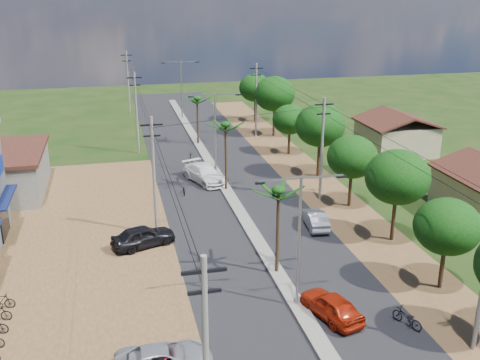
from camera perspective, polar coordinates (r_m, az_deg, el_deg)
The scene contains 33 objects.
ground at distance 33.69m, azimuth 5.75°, elevation -12.62°, with size 160.00×160.00×0.00m, color black.
road at distance 46.57m, azimuth -0.15°, elevation -3.14°, with size 12.00×110.00×0.04m, color black.
median at distance 49.27m, azimuth -0.94°, elevation -1.77°, with size 1.00×90.00×0.18m, color #605E56.
dirt_lot_west at distance 39.55m, azimuth -19.62°, elevation -8.59°, with size 18.00×46.00×0.04m, color #50371B.
dirt_shoulder_east at distance 49.05m, azimuth 9.58°, elevation -2.24°, with size 5.00×90.00×0.03m, color #50371B.
house_east_far at distance 64.81m, azimuth 15.60°, elevation 4.79°, with size 7.60×7.50×4.60m.
tree_east_b at distance 35.68m, azimuth 20.32°, elevation -4.46°, with size 4.00×4.00×5.83m.
tree_east_c at distance 41.18m, azimuth 15.70°, elevation 0.27°, with size 4.60×4.60×6.83m.
tree_east_d at distance 47.15m, azimuth 11.34°, elevation 2.33°, with size 4.20×4.20×6.13m.
tree_east_e at distance 54.14m, azimuth 8.14°, elevation 5.50°, with size 4.80×4.80×7.14m.
tree_east_f at distance 61.60m, azimuth 5.08°, elevation 6.13°, with size 3.80×3.80×5.52m.
tree_east_g at distance 68.98m, azimuth 3.52°, elevation 8.72°, with size 5.00×5.00×7.38m.
tree_east_h at distance 76.59m, azimuth 1.57°, elevation 9.34°, with size 4.40×4.40×6.52m.
palm_median_near at distance 34.67m, azimuth 3.95°, elevation -1.41°, with size 2.00×2.00×6.15m.
palm_median_mid at distance 49.40m, azimuth -1.47°, elevation 5.35°, with size 2.00×2.00×6.55m.
palm_median_far at distance 64.93m, azimuth -4.38°, elevation 8.07°, with size 2.00×2.00×5.85m.
streetlight_near at distance 31.44m, azimuth 6.04°, elevation -5.18°, with size 5.10×0.18×8.00m.
streetlight_mid at distance 54.43m, azimuth -2.54°, elevation 5.43°, with size 5.10×0.18×8.00m.
streetlight_far at distance 78.66m, azimuth -5.99°, elevation 9.61°, with size 5.10×0.18×8.00m.
utility_pole_w_a at distance 21.51m, azimuth -3.48°, elevation -17.81°, with size 1.60×0.24×9.00m.
utility_pole_w_b at distance 41.16m, azimuth -8.74°, elevation 0.62°, with size 1.60×0.24×9.00m.
utility_pole_w_c at distance 62.40m, azimuth -10.48°, elevation 6.88°, with size 1.60×0.24×9.00m.
utility_pole_w_d at distance 83.04m, azimuth -11.31°, elevation 9.83°, with size 1.60×0.24×9.00m.
utility_pole_e_b at distance 48.07m, azimuth 8.33°, elevation 3.35°, with size 1.60×0.24×9.00m.
utility_pole_e_c at distance 68.46m, azimuth 1.64°, elevation 8.26°, with size 1.60×0.24×9.00m.
car_red_near at distance 32.54m, azimuth 9.26°, elevation -12.53°, with size 1.72×4.27×1.46m, color #941A08.
car_silver_mid at distance 43.67m, azimuth 7.63°, elevation -3.97°, with size 1.39×4.00×1.32m, color #989A9F.
car_white_far at distance 53.12m, azimuth -3.60°, elevation 0.60°, with size 2.28×5.61×1.63m, color silver.
car_parked_silver at distance 28.58m, azimuth -7.71°, elevation -17.62°, with size 2.18×4.72×1.31m, color #989A9F.
car_parked_dark at distance 40.71m, azimuth -9.79°, elevation -5.69°, with size 1.83×4.54×1.55m, color black.
moto_rider_east at distance 32.80m, azimuth 16.60°, elevation -13.32°, with size 0.67×1.93×1.02m, color black.
moto_rider_west_a at distance 50.34m, azimuth -5.70°, elevation -1.03°, with size 0.53×1.52×0.80m, color black.
moto_rider_west_b at distance 59.66m, azimuth -5.04°, elevation 2.31°, with size 0.44×1.57×0.95m, color black.
Camera 1 is at (-9.70, -26.99, 17.68)m, focal length 42.00 mm.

